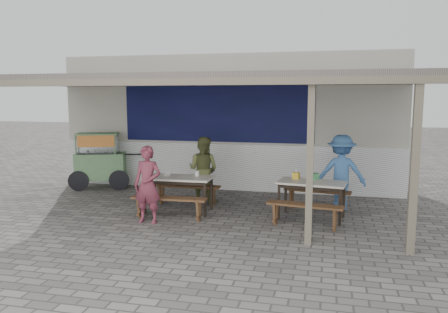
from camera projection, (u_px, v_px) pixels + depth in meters
ground at (189, 220)px, 8.59m from camera, size 60.00×60.00×0.00m
back_wall at (229, 122)px, 11.81m from camera, size 9.00×1.28×3.50m
warung_roof at (201, 82)px, 9.09m from camera, size 9.00×4.21×2.81m
table_left at (178, 180)px, 9.12m from camera, size 1.43×0.72×0.75m
bench_left_street at (169, 203)px, 8.57m from camera, size 1.52×0.32×0.45m
bench_left_wall at (187, 190)px, 9.76m from camera, size 1.52×0.32×0.45m
table_right at (312, 186)px, 8.60m from camera, size 1.38×0.86×0.75m
bench_right_street at (305, 210)px, 8.03m from camera, size 1.42×0.48×0.45m
bench_right_wall at (317, 195)px, 9.26m from camera, size 1.42×0.48×0.45m
vendor_cart at (100, 158)px, 11.53m from camera, size 1.72×1.14×1.47m
patron_street_side at (148, 185)px, 8.31m from camera, size 0.56×0.38×1.49m
patron_wall_side at (203, 170)px, 9.97m from camera, size 0.84×0.72×1.51m
patron_right_table at (341, 172)px, 9.31m from camera, size 1.06×0.63×1.61m
tissue_box at (296, 176)px, 8.88m from camera, size 0.16×0.16×0.13m
donation_box at (314, 176)px, 8.81m from camera, size 0.22×0.19×0.12m
condiment_jar at (197, 173)px, 9.22m from camera, size 0.09×0.09×0.10m
condiment_bowl at (168, 174)px, 9.30m from camera, size 0.23×0.23×0.05m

